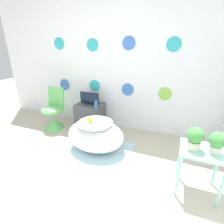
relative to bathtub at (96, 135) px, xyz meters
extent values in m
plane|color=#BCB29E|center=(-0.14, -1.07, -0.24)|extent=(12.00, 12.00, 0.00)
cube|color=white|center=(-0.14, 0.92, 1.06)|extent=(4.92, 0.04, 2.60)
cylinder|color=#3F72CC|center=(-1.15, 0.89, 0.50)|extent=(0.23, 0.01, 0.23)
cylinder|color=#33B2BF|center=(-0.44, 0.89, 0.54)|extent=(0.23, 0.01, 0.23)
cylinder|color=#3F72CC|center=(0.23, 0.89, 0.53)|extent=(0.23, 0.01, 0.23)
cylinder|color=#8CCC4C|center=(0.89, 0.89, 0.51)|extent=(0.23, 0.01, 0.23)
cylinder|color=#33B2BF|center=(-1.18, 0.89, 1.30)|extent=(0.23, 0.01, 0.23)
cylinder|color=#33B2BF|center=(-0.46, 0.89, 1.28)|extent=(0.23, 0.01, 0.23)
cylinder|color=#3F72CC|center=(0.22, 0.89, 1.32)|extent=(0.23, 0.01, 0.23)
cylinder|color=#33B2BF|center=(0.93, 0.89, 1.30)|extent=(0.23, 0.01, 0.23)
cube|color=silver|center=(0.03, -0.07, -0.24)|extent=(1.04, 0.84, 0.01)
ellipsoid|color=white|center=(0.00, 0.00, 0.00)|extent=(0.89, 0.65, 0.47)
cylinder|color=#B2DBEA|center=(0.00, 0.00, 0.21)|extent=(0.54, 0.54, 0.01)
sphere|color=yellow|center=(-0.05, -0.05, 0.27)|extent=(0.07, 0.07, 0.07)
sphere|color=yellow|center=(-0.05, -0.06, 0.30)|extent=(0.05, 0.05, 0.05)
cone|color=orange|center=(-0.05, -0.09, 0.30)|extent=(0.02, 0.02, 0.02)
cone|color=#66C166|center=(-1.06, 0.32, -0.13)|extent=(0.38, 0.38, 0.21)
ellipsoid|color=#66C166|center=(-1.06, 0.32, 0.14)|extent=(0.40, 0.40, 0.14)
cube|color=#66C166|center=(-1.06, 0.47, 0.35)|extent=(0.34, 0.09, 0.40)
cube|color=#4C4C51|center=(-0.46, 0.68, -0.01)|extent=(0.51, 0.38, 0.46)
cube|color=white|center=(-0.46, 0.49, 0.08)|extent=(0.44, 0.01, 0.13)
cube|color=black|center=(-0.46, 0.68, 0.23)|extent=(0.20, 0.12, 0.02)
cube|color=black|center=(-0.46, 0.68, 0.35)|extent=(0.38, 0.01, 0.22)
cube|color=#0F1E38|center=(-0.46, 0.67, 0.35)|extent=(0.36, 0.01, 0.20)
cylinder|color=#2D72B7|center=(-0.25, 0.54, 0.29)|extent=(0.06, 0.06, 0.12)
cylinder|color=#2D72B7|center=(-0.25, 0.54, 0.36)|extent=(0.04, 0.04, 0.02)
cube|color=#99E0D8|center=(1.42, -0.34, 0.29)|extent=(0.45, 0.38, 0.02)
cylinder|color=#99E0D8|center=(1.22, -0.50, 0.02)|extent=(0.03, 0.03, 0.52)
cylinder|color=#99E0D8|center=(1.62, -0.50, 0.02)|extent=(0.03, 0.03, 0.52)
cylinder|color=#99E0D8|center=(1.22, -0.17, 0.02)|extent=(0.03, 0.03, 0.52)
cylinder|color=#99E0D8|center=(1.62, -0.17, 0.02)|extent=(0.03, 0.03, 0.52)
cylinder|color=beige|center=(1.32, -0.35, 0.35)|extent=(0.13, 0.13, 0.09)
sphere|color=#4C9E4C|center=(1.32, -0.35, 0.47)|extent=(0.17, 0.17, 0.17)
cylinder|color=beige|center=(1.52, -0.35, 0.35)|extent=(0.11, 0.11, 0.08)
sphere|color=#4C9E4C|center=(1.52, -0.35, 0.46)|extent=(0.16, 0.16, 0.16)
camera|label=1|loc=(1.10, -2.10, 1.36)|focal=28.00mm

